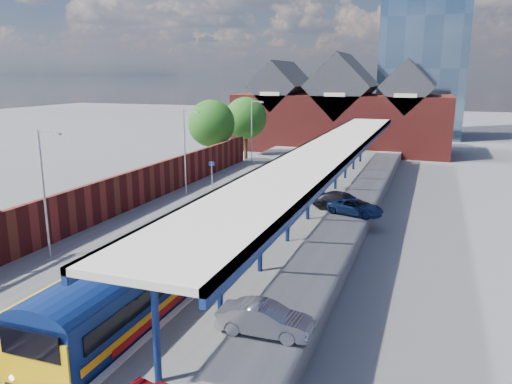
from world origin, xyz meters
TOP-DOWN VIEW (x-y plane):
  - ground at (0.00, 30.00)m, footprint 240.00×240.00m
  - ballast_bed at (0.00, 20.00)m, footprint 6.00×76.00m
  - rails at (0.00, 20.00)m, footprint 4.51×76.00m
  - left_platform at (-5.50, 20.00)m, footprint 5.00×76.00m
  - right_platform at (6.00, 20.00)m, footprint 6.00×76.00m
  - coping_left at (-3.15, 20.00)m, footprint 0.30×76.00m
  - coping_right at (3.15, 20.00)m, footprint 0.30×76.00m
  - yellow_line at (-3.75, 20.00)m, footprint 0.14×76.00m
  - train at (1.49, 29.15)m, footprint 2.89×65.91m
  - canopy at (5.48, 21.95)m, footprint 4.50×52.00m
  - lamp_post_b at (-6.36, 6.00)m, footprint 1.48×0.18m
  - lamp_post_c at (-6.36, 22.00)m, footprint 1.48×0.18m
  - lamp_post_d at (-6.36, 38.00)m, footprint 1.48×0.18m
  - platform_sign at (-5.00, 24.00)m, footprint 0.55×0.08m
  - brick_wall at (-8.10, 13.54)m, footprint 0.35×50.00m
  - station_building at (0.00, 58.00)m, footprint 30.00×12.12m
  - glass_tower at (10.00, 80.00)m, footprint 14.20×14.20m
  - tree_near at (-10.35, 35.91)m, footprint 5.20×5.20m
  - tree_far at (-9.35, 43.91)m, footprint 5.20×5.20m
  - parked_car_silver at (7.26, 2.10)m, footprint 3.72×1.35m
  - parked_car_dark at (6.92, 20.93)m, footprint 4.96×3.23m
  - parked_car_blue at (7.94, 20.20)m, footprint 4.37×3.02m

SIDE VIEW (x-z plane):
  - ground at x=0.00m, z-range 0.00..0.00m
  - ballast_bed at x=0.00m, z-range 0.00..0.06m
  - rails at x=0.00m, z-range 0.05..0.19m
  - left_platform at x=-5.50m, z-range 0.00..1.00m
  - right_platform at x=6.00m, z-range 0.00..1.00m
  - yellow_line at x=-3.75m, z-range 1.00..1.01m
  - coping_left at x=-3.15m, z-range 1.00..1.05m
  - coping_right at x=3.15m, z-range 1.00..1.05m
  - parked_car_blue at x=7.94m, z-range 1.00..2.11m
  - parked_car_silver at x=7.26m, z-range 1.00..2.22m
  - parked_car_dark at x=6.92m, z-range 1.00..2.34m
  - train at x=1.49m, z-range 0.40..3.85m
  - brick_wall at x=-8.10m, z-range 0.52..4.38m
  - platform_sign at x=-5.00m, z-range 1.44..3.94m
  - lamp_post_b at x=-6.36m, z-range 1.49..8.49m
  - lamp_post_c at x=-6.36m, z-range 1.49..8.49m
  - lamp_post_d at x=-6.36m, z-range 1.49..8.49m
  - canopy at x=5.48m, z-range 3.01..7.49m
  - tree_near at x=-10.35m, z-range 1.30..9.40m
  - tree_far at x=-9.35m, z-range 1.30..9.40m
  - station_building at x=0.00m, z-range -1.44..12.34m
  - glass_tower at x=10.00m, z-range 0.05..40.35m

